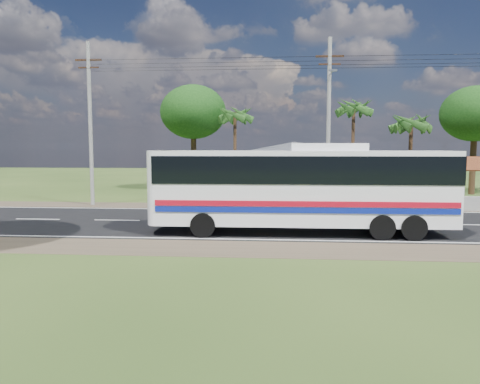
% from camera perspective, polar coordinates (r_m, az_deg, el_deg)
% --- Properties ---
extents(ground, '(120.00, 120.00, 0.00)m').
position_cam_1_polar(ground, '(24.93, 5.21, -3.75)').
color(ground, '#2A4318').
rests_on(ground, ground).
extents(road, '(120.00, 16.00, 0.03)m').
position_cam_1_polar(road, '(24.92, 5.21, -3.73)').
color(road, black).
rests_on(road, ground).
extents(house, '(12.40, 10.00, 5.00)m').
position_cam_1_polar(house, '(37.64, 6.58, 3.44)').
color(house, tan).
rests_on(house, ground).
extents(waiting_shed, '(5.20, 4.48, 3.35)m').
position_cam_1_polar(waiting_shed, '(35.68, 26.51, 2.91)').
color(waiting_shed, '#3C2115').
rests_on(waiting_shed, ground).
extents(concrete_barrier, '(7.00, 0.30, 0.90)m').
position_cam_1_polar(concrete_barrier, '(32.79, 26.59, -1.28)').
color(concrete_barrier, '#9E9E99').
rests_on(concrete_barrier, ground).
extents(utility_poles, '(32.80, 2.22, 11.00)m').
position_cam_1_polar(utility_poles, '(31.26, 10.14, 8.68)').
color(utility_poles, '#9E9E99').
rests_on(utility_poles, ground).
extents(palm_near, '(2.80, 2.80, 6.70)m').
position_cam_1_polar(palm_near, '(36.95, 20.16, 7.85)').
color(palm_near, '#47301E').
rests_on(palm_near, ground).
extents(palm_mid, '(2.80, 2.80, 8.20)m').
position_cam_1_polar(palm_mid, '(40.70, 13.69, 9.84)').
color(palm_mid, '#47301E').
rests_on(palm_mid, ground).
extents(palm_far, '(2.80, 2.80, 7.70)m').
position_cam_1_polar(palm_far, '(40.85, -0.62, 9.31)').
color(palm_far, '#47301E').
rests_on(palm_far, ground).
extents(tree_behind_house, '(6.00, 6.00, 9.61)m').
position_cam_1_polar(tree_behind_house, '(43.40, -5.72, 9.64)').
color(tree_behind_house, '#47301E').
rests_on(tree_behind_house, ground).
extents(tree_behind_shed, '(5.60, 5.60, 9.02)m').
position_cam_1_polar(tree_behind_shed, '(43.81, 26.74, 8.47)').
color(tree_behind_shed, '#47301E').
rests_on(tree_behind_shed, ground).
extents(coach_bus, '(13.47, 3.04, 4.17)m').
position_cam_1_polar(coach_bus, '(21.68, 7.67, 1.17)').
color(coach_bus, white).
rests_on(coach_bus, ground).
extents(motorcycle, '(1.68, 0.80, 0.85)m').
position_cam_1_polar(motorcycle, '(31.78, 15.88, -1.15)').
color(motorcycle, black).
rests_on(motorcycle, ground).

